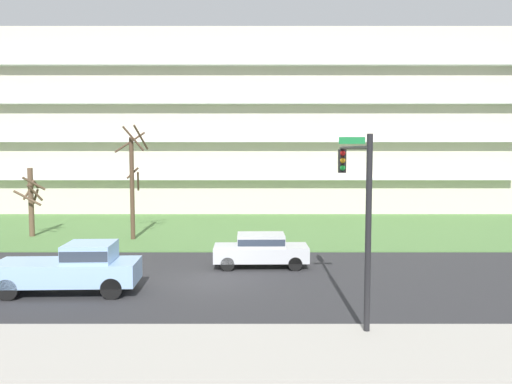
# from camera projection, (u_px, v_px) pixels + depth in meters

# --- Properties ---
(ground) EXTENTS (160.00, 160.00, 0.00)m
(ground) POSITION_uv_depth(u_px,v_px,m) (211.00, 280.00, 22.18)
(ground) COLOR #2D2D30
(sidewalk_curb_near) EXTENTS (80.00, 4.00, 0.15)m
(sidewalk_curb_near) POSITION_uv_depth(u_px,v_px,m) (186.00, 351.00, 14.20)
(sidewalk_curb_near) COLOR #ADA89E
(sidewalk_curb_near) RESTS_ON ground
(grass_lawn_strip) EXTENTS (80.00, 16.00, 0.08)m
(grass_lawn_strip) POSITION_uv_depth(u_px,v_px,m) (227.00, 229.00, 36.13)
(grass_lawn_strip) COLOR #547F42
(grass_lawn_strip) RESTS_ON ground
(apartment_building) EXTENTS (48.36, 13.29, 15.58)m
(apartment_building) POSITION_uv_depth(u_px,v_px,m) (234.00, 125.00, 49.61)
(apartment_building) COLOR beige
(apartment_building) RESTS_ON ground
(tree_far_left) EXTENTS (1.70, 1.56, 4.37)m
(tree_far_left) POSITION_uv_depth(u_px,v_px,m) (29.00, 200.00, 32.62)
(tree_far_left) COLOR brown
(tree_far_left) RESTS_ON ground
(tree_left) EXTENTS (2.16, 2.16, 6.96)m
(tree_left) POSITION_uv_depth(u_px,v_px,m) (130.00, 181.00, 31.58)
(tree_left) COLOR #4C3828
(tree_left) RESTS_ON ground
(sedan_silver_center_left) EXTENTS (4.43, 1.88, 1.57)m
(sedan_silver_center_left) POSITION_uv_depth(u_px,v_px,m) (259.00, 249.00, 24.61)
(sedan_silver_center_left) COLOR #B7BABF
(sedan_silver_center_left) RESTS_ON ground
(pickup_blue_center_right) EXTENTS (5.48, 2.22, 1.95)m
(pickup_blue_center_right) POSITION_uv_depth(u_px,v_px,m) (71.00, 267.00, 20.09)
(pickup_blue_center_right) COLOR #8CB2E0
(pickup_blue_center_right) RESTS_ON ground
(traffic_signal_mast) EXTENTS (0.90, 5.24, 5.99)m
(traffic_signal_mast) POSITION_uv_depth(u_px,v_px,m) (355.00, 193.00, 17.09)
(traffic_signal_mast) COLOR black
(traffic_signal_mast) RESTS_ON ground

